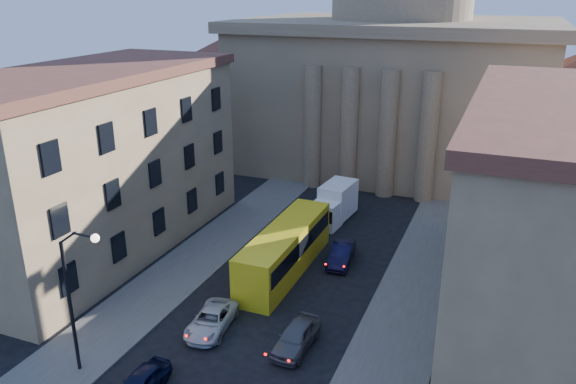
% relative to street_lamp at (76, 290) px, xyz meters
% --- Properties ---
extents(sidewalk_left, '(5.00, 60.00, 0.15)m').
position_rel_street_lamp_xyz_m(sidewalk_left, '(-1.53, 10.00, -5.21)').
color(sidewalk_left, '#514F4A').
rests_on(sidewalk_left, ground).
extents(sidewalk_right, '(5.00, 60.00, 0.15)m').
position_rel_street_lamp_xyz_m(sidewalk_right, '(15.47, 10.00, -5.21)').
color(sidewalk_right, '#514F4A').
rests_on(sidewalk_right, ground).
extents(church, '(68.02, 28.76, 36.60)m').
position_rel_street_lamp_xyz_m(church, '(6.97, 47.47, 6.59)').
color(church, '#746247').
rests_on(church, ground).
extents(building_left, '(11.60, 26.60, 14.70)m').
position_rel_street_lamp_xyz_m(building_left, '(-10.03, 14.00, 2.14)').
color(building_left, tan).
rests_on(building_left, ground).
extents(building_right, '(11.60, 26.60, 14.70)m').
position_rel_street_lamp_xyz_m(building_right, '(23.97, 14.00, 2.14)').
color(building_right, tan).
rests_on(building_right, ground).
extents(street_lamp, '(2.62, 0.44, 8.83)m').
position_rel_street_lamp_xyz_m(street_lamp, '(0.00, 0.00, 0.00)').
color(street_lamp, black).
rests_on(street_lamp, ground).
extents(car_left_near, '(1.69, 3.97, 1.34)m').
position_rel_street_lamp_xyz_m(car_left_near, '(3.85, -0.24, -4.62)').
color(car_left_near, black).
rests_on(car_left_near, ground).
extents(car_left_mid, '(2.76, 5.03, 1.34)m').
position_rel_street_lamp_xyz_m(car_left_mid, '(4.38, 6.37, -4.62)').
color(car_left_mid, silver).
rests_on(car_left_mid, ground).
extents(car_right_far, '(2.01, 4.63, 1.56)m').
position_rel_street_lamp_xyz_m(car_right_far, '(10.04, 6.58, -4.51)').
color(car_right_far, '#505156').
rests_on(car_right_far, ground).
extents(car_right_distant, '(2.05, 4.71, 1.51)m').
position_rel_street_lamp_xyz_m(car_right_distant, '(9.32, 18.26, -4.53)').
color(car_right_distant, black).
rests_on(car_right_distant, ground).
extents(city_bus, '(2.95, 12.53, 3.53)m').
position_rel_street_lamp_xyz_m(city_bus, '(5.75, 15.36, -3.39)').
color(city_bus, yellow).
rests_on(city_bus, ground).
extents(box_truck, '(2.95, 6.27, 3.34)m').
position_rel_street_lamp_xyz_m(box_truck, '(6.18, 26.36, -3.71)').
color(box_truck, white).
rests_on(box_truck, ground).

